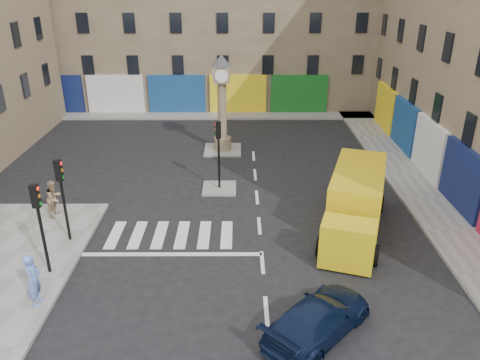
{
  "coord_description": "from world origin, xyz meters",
  "views": [
    {
      "loc": [
        -0.96,
        -14.96,
        10.78
      ],
      "look_at": [
        -0.9,
        4.75,
        2.0
      ],
      "focal_mm": 35.0,
      "sensor_mm": 36.0,
      "label": 1
    }
  ],
  "objects_px": {
    "clock_pillar": "(222,98)",
    "pedestrian_tan": "(54,198)",
    "navy_sedan": "(318,318)",
    "traffic_light_left_far": "(61,188)",
    "traffic_light_island": "(219,144)",
    "pedestrian_blue": "(34,280)",
    "traffic_light_left_near": "(39,215)",
    "yellow_van": "(356,202)"
  },
  "relations": [
    {
      "from": "traffic_light_left_near",
      "to": "pedestrian_blue",
      "type": "distance_m",
      "value": 2.43
    },
    {
      "from": "navy_sedan",
      "to": "yellow_van",
      "type": "height_order",
      "value": "yellow_van"
    },
    {
      "from": "navy_sedan",
      "to": "pedestrian_tan",
      "type": "relative_size",
      "value": 2.48
    },
    {
      "from": "traffic_light_island",
      "to": "navy_sedan",
      "type": "bearing_deg",
      "value": -72.01
    },
    {
      "from": "traffic_light_island",
      "to": "yellow_van",
      "type": "height_order",
      "value": "traffic_light_island"
    },
    {
      "from": "traffic_light_left_far",
      "to": "navy_sedan",
      "type": "bearing_deg",
      "value": -29.86
    },
    {
      "from": "traffic_light_left_near",
      "to": "traffic_light_island",
      "type": "height_order",
      "value": "traffic_light_left_near"
    },
    {
      "from": "traffic_light_island",
      "to": "yellow_van",
      "type": "xyz_separation_m",
      "value": [
        6.3,
        -4.2,
        -1.29
      ]
    },
    {
      "from": "pedestrian_blue",
      "to": "traffic_light_left_near",
      "type": "bearing_deg",
      "value": 4.07
    },
    {
      "from": "traffic_light_island",
      "to": "pedestrian_blue",
      "type": "xyz_separation_m",
      "value": [
        -6.0,
        -9.69,
        -1.46
      ]
    },
    {
      "from": "pedestrian_blue",
      "to": "pedestrian_tan",
      "type": "xyz_separation_m",
      "value": [
        -1.66,
        6.51,
        -0.09
      ]
    },
    {
      "from": "traffic_light_left_near",
      "to": "navy_sedan",
      "type": "bearing_deg",
      "value": -18.35
    },
    {
      "from": "traffic_light_island",
      "to": "pedestrian_blue",
      "type": "relative_size",
      "value": 1.89
    },
    {
      "from": "navy_sedan",
      "to": "pedestrian_tan",
      "type": "bearing_deg",
      "value": 8.87
    },
    {
      "from": "traffic_light_left_far",
      "to": "yellow_van",
      "type": "xyz_separation_m",
      "value": [
        12.6,
        1.2,
        -1.32
      ]
    },
    {
      "from": "traffic_light_left_far",
      "to": "pedestrian_blue",
      "type": "height_order",
      "value": "traffic_light_left_far"
    },
    {
      "from": "navy_sedan",
      "to": "traffic_light_left_far",
      "type": "bearing_deg",
      "value": 14.08
    },
    {
      "from": "traffic_light_left_far",
      "to": "pedestrian_tan",
      "type": "relative_size",
      "value": 2.09
    },
    {
      "from": "traffic_light_left_far",
      "to": "traffic_light_island",
      "type": "xyz_separation_m",
      "value": [
        6.3,
        5.4,
        -0.03
      ]
    },
    {
      "from": "clock_pillar",
      "to": "navy_sedan",
      "type": "xyz_separation_m",
      "value": [
        3.6,
        -17.08,
        -2.91
      ]
    },
    {
      "from": "traffic_light_left_near",
      "to": "traffic_light_island",
      "type": "relative_size",
      "value": 1.0
    },
    {
      "from": "clock_pillar",
      "to": "navy_sedan",
      "type": "height_order",
      "value": "clock_pillar"
    },
    {
      "from": "traffic_light_left_near",
      "to": "traffic_light_island",
      "type": "bearing_deg",
      "value": 51.07
    },
    {
      "from": "navy_sedan",
      "to": "pedestrian_tan",
      "type": "distance_m",
      "value": 13.76
    },
    {
      "from": "traffic_light_island",
      "to": "pedestrian_tan",
      "type": "bearing_deg",
      "value": -157.47
    },
    {
      "from": "traffic_light_island",
      "to": "clock_pillar",
      "type": "relative_size",
      "value": 0.61
    },
    {
      "from": "traffic_light_left_near",
      "to": "pedestrian_tan",
      "type": "xyz_separation_m",
      "value": [
        -1.36,
        4.62,
        -1.59
      ]
    },
    {
      "from": "navy_sedan",
      "to": "yellow_van",
      "type": "xyz_separation_m",
      "value": [
        2.71,
        6.89,
        0.67
      ]
    },
    {
      "from": "yellow_van",
      "to": "pedestrian_blue",
      "type": "height_order",
      "value": "yellow_van"
    },
    {
      "from": "clock_pillar",
      "to": "pedestrian_tan",
      "type": "height_order",
      "value": "clock_pillar"
    },
    {
      "from": "traffic_light_left_far",
      "to": "pedestrian_tan",
      "type": "bearing_deg",
      "value": 121.45
    },
    {
      "from": "traffic_light_island",
      "to": "clock_pillar",
      "type": "height_order",
      "value": "clock_pillar"
    },
    {
      "from": "clock_pillar",
      "to": "pedestrian_tan",
      "type": "bearing_deg",
      "value": -129.87
    },
    {
      "from": "traffic_light_left_far",
      "to": "traffic_light_island",
      "type": "distance_m",
      "value": 8.3
    },
    {
      "from": "traffic_light_left_far",
      "to": "clock_pillar",
      "type": "height_order",
      "value": "clock_pillar"
    },
    {
      "from": "traffic_light_left_far",
      "to": "yellow_van",
      "type": "relative_size",
      "value": 0.49
    },
    {
      "from": "traffic_light_left_far",
      "to": "navy_sedan",
      "type": "height_order",
      "value": "traffic_light_left_far"
    },
    {
      "from": "traffic_light_left_near",
      "to": "pedestrian_blue",
      "type": "relative_size",
      "value": 1.89
    },
    {
      "from": "pedestrian_tan",
      "to": "traffic_light_left_far",
      "type": "bearing_deg",
      "value": -132.19
    },
    {
      "from": "traffic_light_left_far",
      "to": "yellow_van",
      "type": "bearing_deg",
      "value": 5.45
    },
    {
      "from": "yellow_van",
      "to": "pedestrian_blue",
      "type": "xyz_separation_m",
      "value": [
        -12.3,
        -5.49,
        -0.18
      ]
    },
    {
      "from": "traffic_light_island",
      "to": "pedestrian_tan",
      "type": "relative_size",
      "value": 2.09
    }
  ]
}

